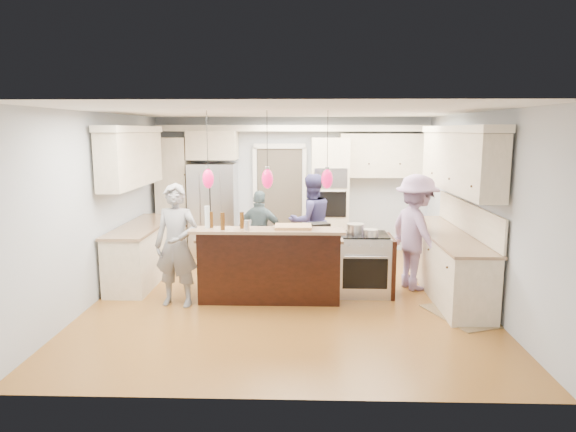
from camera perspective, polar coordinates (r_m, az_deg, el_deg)
name	(u,v)px	position (r m, az deg, el deg)	size (l,w,h in m)	color
ground_plane	(287,296)	(7.76, -0.08, -8.83)	(6.00, 6.00, 0.00)	#AA712E
room_shell	(287,174)	(7.39, -0.08, 4.66)	(5.54, 6.04, 2.72)	#B2BCC6
refrigerator	(214,209)	(10.28, -8.27, 0.78)	(0.90, 0.70, 1.80)	#B7B7BC
oven_column	(330,197)	(10.13, 4.66, 2.16)	(0.72, 0.69, 2.30)	beige
back_upper_cabinets	(254,170)	(10.20, -3.79, 5.15)	(5.30, 0.61, 2.54)	beige
right_counter_run	(450,224)	(8.09, 17.56, -0.81)	(0.64, 3.10, 2.51)	beige
left_cabinets	(139,216)	(8.70, -16.21, -0.04)	(0.64, 2.30, 2.51)	beige
kitchen_island	(271,263)	(7.70, -1.91, -5.22)	(2.10, 1.46, 1.12)	black
island_range	(365,264)	(7.82, 8.52, -5.30)	(0.82, 0.71, 0.92)	#B7B7BC
pendant_lights	(267,178)	(6.90, -2.30, 4.19)	(1.75, 0.15, 1.03)	black
person_bar_end	(177,245)	(7.31, -12.28, -3.21)	(0.63, 0.41, 1.72)	slate
person_far_left	(311,221)	(9.11, 2.55, -0.61)	(0.82, 0.64, 1.69)	navy
person_far_right	(260,233)	(8.75, -3.10, -1.86)	(0.84, 0.35, 1.44)	#4A6067
person_range_side	(416,232)	(8.13, 14.03, -1.77)	(1.15, 0.66, 1.79)	#977AA5
floor_rug	(465,315)	(7.36, 19.06, -10.36)	(0.73, 1.07, 0.01)	#927650
water_bottle	(207,217)	(7.10, -8.96, -0.11)	(0.07, 0.07, 0.30)	silver
beer_bottle_a	(211,220)	(7.12, -8.54, -0.40)	(0.06, 0.06, 0.22)	#44270C
beer_bottle_b	(223,221)	(6.93, -7.28, -0.58)	(0.06, 0.06, 0.24)	#44270C
beer_bottle_c	(242,220)	(7.01, -5.15, -0.47)	(0.06, 0.06, 0.23)	#44270C
drink_can	(247,225)	(6.88, -4.59, -1.03)	(0.07, 0.07, 0.14)	#B7B7BC
cutting_board	(293,227)	(7.02, 0.58, -1.19)	(0.50, 0.35, 0.04)	tan
pot_large	(355,229)	(7.70, 7.50, -1.40)	(0.26, 0.26, 0.15)	#B7B7BC
pot_small	(371,233)	(7.54, 9.17, -1.85)	(0.21, 0.21, 0.11)	#B7B7BC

